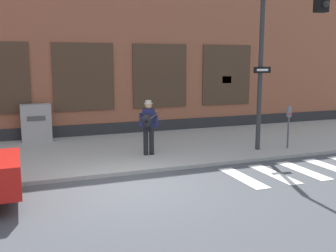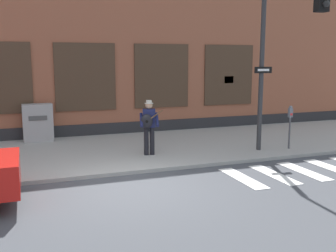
{
  "view_description": "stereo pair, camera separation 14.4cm",
  "coord_description": "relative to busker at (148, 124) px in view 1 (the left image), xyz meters",
  "views": [
    {
      "loc": [
        -2.33,
        -8.71,
        3.01
      ],
      "look_at": [
        1.48,
        1.34,
        1.2
      ],
      "focal_mm": 42.0,
      "sensor_mm": 36.0,
      "label": 1
    },
    {
      "loc": [
        -2.19,
        -8.76,
        3.01
      ],
      "look_at": [
        1.48,
        1.34,
        1.2
      ],
      "focal_mm": 42.0,
      "sensor_mm": 36.0,
      "label": 2
    }
  ],
  "objects": [
    {
      "name": "ground_plane",
      "position": [
        -1.31,
        -2.6,
        -1.07
      ],
      "size": [
        160.0,
        160.0,
        0.0
      ],
      "primitive_type": "plane",
      "color": "#424449"
    },
    {
      "name": "sidewalk",
      "position": [
        -1.31,
        1.17,
        -1.02
      ],
      "size": [
        28.0,
        5.45,
        0.1
      ],
      "color": "#9E9E99",
      "rests_on": "ground"
    },
    {
      "name": "building_backdrop",
      "position": [
        -1.31,
        5.88,
        2.53
      ],
      "size": [
        28.0,
        4.06,
        7.23
      ],
      "color": "#99563D",
      "rests_on": "ground"
    },
    {
      "name": "crosswalk",
      "position": [
        4.02,
        -2.85,
        -1.07
      ],
      "size": [
        5.2,
        1.9,
        0.01
      ],
      "color": "silver",
      "rests_on": "ground"
    },
    {
      "name": "busker",
      "position": [
        0.0,
        0.0,
        0.0
      ],
      "size": [
        0.72,
        0.63,
        1.7
      ],
      "color": "black",
      "rests_on": "sidewalk"
    },
    {
      "name": "traffic_light",
      "position": [
        3.53,
        -1.73,
        2.48
      ],
      "size": [
        0.64,
        3.17,
        4.95
      ],
      "color": "#2D2D30",
      "rests_on": "sidewalk"
    },
    {
      "name": "parking_meter",
      "position": [
        4.65,
        -0.73,
        -0.03
      ],
      "size": [
        0.13,
        0.11,
        1.44
      ],
      "color": "#47474C",
      "rests_on": "sidewalk"
    },
    {
      "name": "utility_box",
      "position": [
        -3.14,
        3.44,
        -0.3
      ],
      "size": [
        1.05,
        0.59,
        1.35
      ],
      "color": "#9E9E9E",
      "rests_on": "sidewalk"
    }
  ]
}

